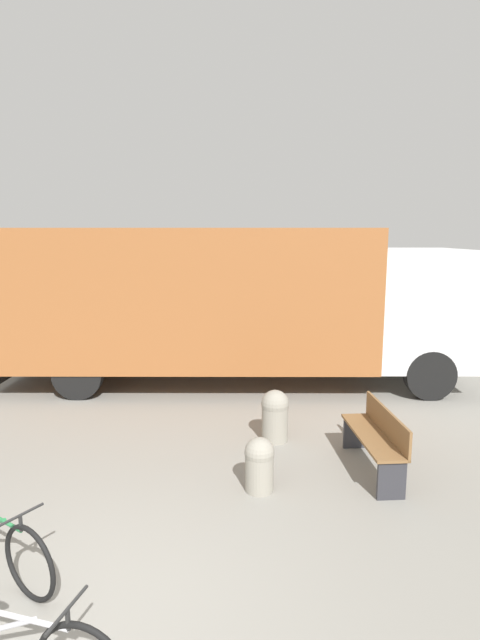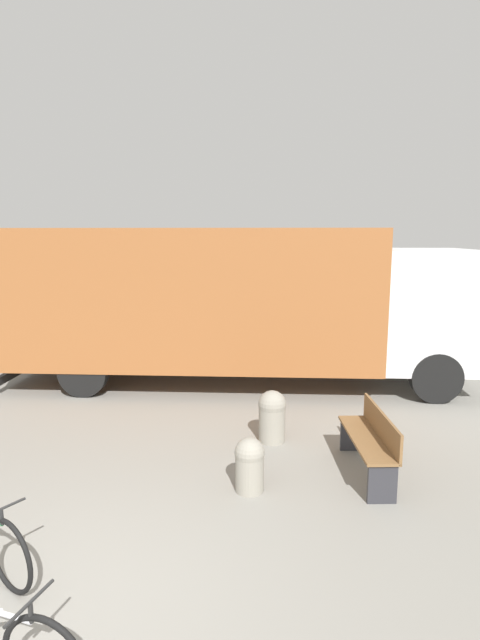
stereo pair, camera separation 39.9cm
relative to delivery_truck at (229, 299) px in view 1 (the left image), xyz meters
The scene contains 5 objects.
ground_plane 7.12m from the delivery_truck, 88.40° to the right, with size 60.00×60.00×0.00m, color gray.
delivery_truck is the anchor object (origin of this frame).
park_bench 4.69m from the delivery_truck, 51.93° to the right, with size 0.80×1.60×0.85m.
bollard_near_bench 4.79m from the delivery_truck, 72.74° to the right, with size 0.37×0.37×0.67m.
bollard_far_bench 3.42m from the delivery_truck, 64.65° to the right, with size 0.42×0.42×0.79m.
Camera 1 is at (2.06, -3.07, 3.09)m, focal length 28.00 mm.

